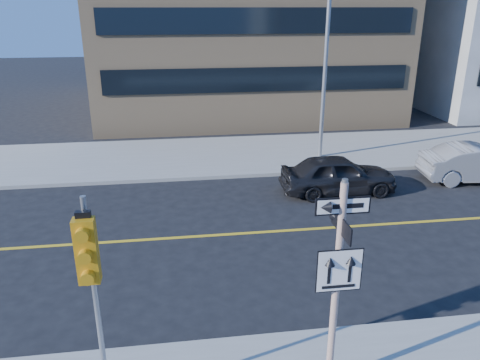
{
  "coord_description": "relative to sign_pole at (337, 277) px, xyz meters",
  "views": [
    {
      "loc": [
        -2.6,
        -9.08,
        6.78
      ],
      "look_at": [
        -0.75,
        4.0,
        1.81
      ],
      "focal_mm": 35.0,
      "sensor_mm": 36.0,
      "label": 1
    }
  ],
  "objects": [
    {
      "name": "ground",
      "position": [
        0.0,
        2.51,
        -2.44
      ],
      "size": [
        120.0,
        120.0,
        0.0
      ],
      "primitive_type": "plane",
      "color": "black",
      "rests_on": "ground"
    },
    {
      "name": "sign_pole",
      "position": [
        0.0,
        0.0,
        0.0
      ],
      "size": [
        0.92,
        0.92,
        4.06
      ],
      "color": "silver",
      "rests_on": "near_sidewalk"
    },
    {
      "name": "traffic_signal",
      "position": [
        -4.0,
        -0.15,
        0.59
      ],
      "size": [
        0.32,
        0.45,
        4.0
      ],
      "color": "gray",
      "rests_on": "near_sidewalk"
    },
    {
      "name": "parked_car_a",
      "position": [
        3.42,
        9.42,
        -1.7
      ],
      "size": [
        1.78,
        4.36,
        1.48
      ],
      "primitive_type": "imported",
      "rotation": [
        0.0,
        0.0,
        1.58
      ],
      "color": "black",
      "rests_on": "ground"
    },
    {
      "name": "parked_car_b",
      "position": [
        9.5,
        9.85,
        -1.69
      ],
      "size": [
        2.06,
        4.69,
        1.5
      ],
      "primitive_type": "imported",
      "rotation": [
        0.0,
        0.0,
        1.46
      ],
      "color": "gray",
      "rests_on": "ground"
    },
    {
      "name": "streetlight_a",
      "position": [
        4.0,
        13.27,
        2.32
      ],
      "size": [
        0.55,
        2.25,
        8.0
      ],
      "color": "gray",
      "rests_on": "far_sidewalk"
    }
  ]
}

